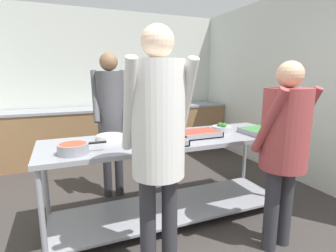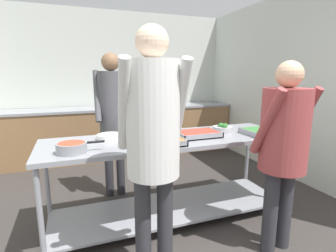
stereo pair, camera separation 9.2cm
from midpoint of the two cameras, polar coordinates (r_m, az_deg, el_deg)
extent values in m
cube|color=silver|center=(5.18, -10.65, 9.09)|extent=(4.37, 0.06, 2.65)
cube|color=silver|center=(4.28, 25.25, 7.82)|extent=(0.06, 4.32, 2.65)
cube|color=olive|center=(4.93, -9.53, -1.40)|extent=(4.21, 0.62, 0.87)
cube|color=gray|center=(4.85, -9.70, 3.88)|extent=(4.21, 0.65, 0.04)
cube|color=black|center=(4.79, -14.94, 3.66)|extent=(0.46, 0.41, 0.02)
cube|color=gray|center=(2.63, 1.77, -2.97)|extent=(2.49, 0.78, 0.04)
cube|color=gray|center=(2.89, 1.68, -17.25)|extent=(2.41, 0.70, 0.02)
cylinder|color=gray|center=(2.30, -24.92, -17.98)|extent=(0.04, 0.04, 0.84)
cylinder|color=gray|center=(3.15, 25.24, -10.00)|extent=(0.04, 0.04, 0.84)
cylinder|color=gray|center=(2.91, -23.97, -11.59)|extent=(0.04, 0.04, 0.84)
cylinder|color=gray|center=(3.62, 17.53, -6.70)|extent=(0.04, 0.04, 0.84)
cylinder|color=gray|center=(2.23, -19.13, -4.52)|extent=(0.24, 0.24, 0.08)
cylinder|color=#B7472D|center=(2.22, -19.19, -3.62)|extent=(0.21, 0.21, 0.01)
cylinder|color=black|center=(2.23, -14.29, -3.37)|extent=(0.14, 0.02, 0.02)
cylinder|color=white|center=(2.61, -11.53, -2.67)|extent=(0.26, 0.26, 0.01)
cylinder|color=white|center=(2.61, -11.54, -2.41)|extent=(0.26, 0.26, 0.01)
cylinder|color=white|center=(2.61, -11.55, -2.16)|extent=(0.25, 0.25, 0.01)
cylinder|color=white|center=(2.61, -11.56, -1.90)|extent=(0.25, 0.25, 0.01)
cube|color=gray|center=(2.35, -0.74, -4.00)|extent=(0.44, 0.29, 0.01)
cube|color=#9E6B33|center=(2.34, -0.74, -3.40)|extent=(0.42, 0.26, 0.04)
cube|color=gray|center=(2.22, 0.46, -4.33)|extent=(0.44, 0.01, 0.05)
cube|color=gray|center=(2.47, -1.81, -2.74)|extent=(0.44, 0.01, 0.05)
cube|color=gray|center=(2.28, -5.81, -3.95)|extent=(0.01, 0.29, 0.05)
cube|color=gray|center=(2.42, 4.04, -3.04)|extent=(0.01, 0.29, 0.05)
cube|color=gray|center=(2.69, 7.44, -2.14)|extent=(0.43, 0.30, 0.01)
cube|color=#B23D2D|center=(2.68, 7.46, -1.61)|extent=(0.40, 0.28, 0.04)
cube|color=gray|center=(2.56, 8.98, -2.37)|extent=(0.43, 0.01, 0.05)
cube|color=gray|center=(2.81, 6.07, -1.08)|extent=(0.43, 0.01, 0.05)
cube|color=gray|center=(2.60, 3.39, -2.06)|extent=(0.01, 0.30, 0.05)
cube|color=gray|center=(2.79, 11.24, -1.34)|extent=(0.01, 0.30, 0.05)
cylinder|color=#B2B2B7|center=(2.95, 12.67, -0.67)|extent=(0.22, 0.22, 0.06)
sphere|color=#2D702D|center=(2.95, 13.27, 0.13)|extent=(0.05, 0.05, 0.05)
sphere|color=#2D702D|center=(2.95, 12.45, 0.17)|extent=(0.05, 0.05, 0.05)
sphere|color=#2D702D|center=(2.93, 12.22, 0.10)|extent=(0.06, 0.06, 0.06)
sphere|color=#2D702D|center=(2.89, 13.15, -0.08)|extent=(0.06, 0.06, 0.06)
cube|color=gray|center=(2.95, 20.55, -1.57)|extent=(0.36, 0.33, 0.01)
cube|color=#387A38|center=(2.95, 20.58, -1.09)|extent=(0.34, 0.30, 0.04)
cube|color=gray|center=(2.84, 22.63, -1.78)|extent=(0.36, 0.01, 0.05)
cube|color=gray|center=(3.07, 18.67, -0.58)|extent=(0.36, 0.01, 0.05)
cube|color=gray|center=(2.84, 17.90, -1.45)|extent=(0.01, 0.33, 0.05)
cube|color=gray|center=(3.07, 23.05, -0.89)|extent=(0.01, 0.33, 0.05)
cylinder|color=#2D2D33|center=(1.99, -4.00, -21.96)|extent=(0.11, 0.11, 0.83)
cylinder|color=#2D2D33|center=(2.02, 0.74, -21.35)|extent=(0.11, 0.11, 0.83)
cylinder|color=silver|center=(1.66, -8.06, 4.19)|extent=(0.10, 0.34, 0.62)
cylinder|color=silver|center=(1.74, 4.21, 4.61)|extent=(0.10, 0.34, 0.62)
cylinder|color=silver|center=(1.70, -1.75, 1.43)|extent=(0.35, 0.35, 0.76)
sphere|color=beige|center=(1.69, -1.86, 17.92)|extent=(0.21, 0.21, 0.21)
cylinder|color=#2D2D33|center=(2.48, 22.41, -16.94)|extent=(0.12, 0.12, 0.72)
cylinder|color=#2D2D33|center=(2.60, 25.02, -15.82)|extent=(0.12, 0.12, 0.72)
cylinder|color=#993D3D|center=(2.15, 21.89, 0.73)|extent=(0.10, 0.31, 0.54)
cylinder|color=#993D3D|center=(2.46, 28.21, 1.42)|extent=(0.10, 0.31, 0.54)
cylinder|color=#993D3D|center=(2.32, 25.10, -0.82)|extent=(0.38, 0.38, 0.67)
sphere|color=tan|center=(2.27, 26.03, 10.09)|extent=(0.21, 0.21, 0.21)
cylinder|color=#2D2D33|center=(3.35, -9.55, -8.12)|extent=(0.10, 0.10, 0.80)
cylinder|color=#2D2D33|center=(3.34, -11.97, -8.29)|extent=(0.10, 0.10, 0.80)
cylinder|color=#4C4C51|center=(3.19, -8.31, 6.66)|extent=(0.09, 0.33, 0.60)
cylinder|color=#4C4C51|center=(3.16, -14.36, 6.39)|extent=(0.09, 0.33, 0.60)
cylinder|color=#4C4C51|center=(3.18, -11.26, 4.98)|extent=(0.31, 0.31, 0.74)
sphere|color=#8C6647|center=(3.16, -11.60, 13.54)|extent=(0.21, 0.21, 0.21)
cylinder|color=silver|center=(5.03, -4.62, 5.66)|extent=(0.07, 0.07, 0.20)
cone|color=silver|center=(5.02, -4.65, 7.28)|extent=(0.06, 0.06, 0.08)
cylinder|color=black|center=(5.02, -4.66, 7.82)|extent=(0.03, 0.03, 0.02)
camera|label=1|loc=(0.05, -89.02, 0.20)|focal=28.00mm
camera|label=2|loc=(0.05, 90.98, -0.20)|focal=28.00mm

